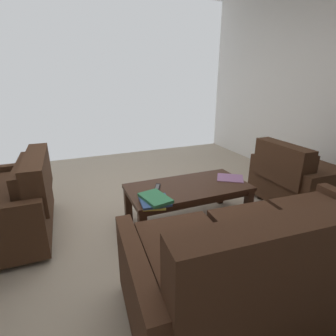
{
  "coord_description": "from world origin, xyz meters",
  "views": [
    {
      "loc": [
        0.63,
        2.38,
        1.47
      ],
      "look_at": [
        -0.14,
        0.53,
        0.76
      ],
      "focal_mm": 27.58,
      "sensor_mm": 36.0,
      "label": 1
    }
  ],
  "objects_px": {
    "armchair_side": "(297,179)",
    "coffee_table": "(188,192)",
    "loveseat_near": "(10,204)",
    "loose_magazine": "(230,178)",
    "tv_remote": "(157,188)",
    "sofa_main": "(276,262)",
    "book_stack": "(155,200)"
  },
  "relations": [
    {
      "from": "sofa_main",
      "to": "loveseat_near",
      "type": "bearing_deg",
      "value": -43.88
    },
    {
      "from": "sofa_main",
      "to": "loose_magazine",
      "type": "relative_size",
      "value": 6.87
    },
    {
      "from": "loveseat_near",
      "to": "loose_magazine",
      "type": "xyz_separation_m",
      "value": [
        -2.18,
        0.42,
        0.08
      ]
    },
    {
      "from": "tv_remote",
      "to": "loose_magazine",
      "type": "bearing_deg",
      "value": 176.81
    },
    {
      "from": "armchair_side",
      "to": "book_stack",
      "type": "relative_size",
      "value": 2.77
    },
    {
      "from": "loveseat_near",
      "to": "book_stack",
      "type": "distance_m",
      "value": 1.39
    },
    {
      "from": "book_stack",
      "to": "tv_remote",
      "type": "height_order",
      "value": "book_stack"
    },
    {
      "from": "sofa_main",
      "to": "armchair_side",
      "type": "height_order",
      "value": "sofa_main"
    },
    {
      "from": "sofa_main",
      "to": "tv_remote",
      "type": "xyz_separation_m",
      "value": [
        0.33,
        -1.24,
        0.06
      ]
    },
    {
      "from": "tv_remote",
      "to": "coffee_table",
      "type": "bearing_deg",
      "value": 169.45
    },
    {
      "from": "armchair_side",
      "to": "loose_magazine",
      "type": "distance_m",
      "value": 0.87
    },
    {
      "from": "sofa_main",
      "to": "armchair_side",
      "type": "distance_m",
      "value": 1.72
    },
    {
      "from": "coffee_table",
      "to": "tv_remote",
      "type": "relative_size",
      "value": 7.58
    },
    {
      "from": "book_stack",
      "to": "loose_magazine",
      "type": "relative_size",
      "value": 1.21
    },
    {
      "from": "book_stack",
      "to": "tv_remote",
      "type": "bearing_deg",
      "value": -114.06
    },
    {
      "from": "armchair_side",
      "to": "book_stack",
      "type": "bearing_deg",
      "value": 3.7
    },
    {
      "from": "sofa_main",
      "to": "armchair_side",
      "type": "bearing_deg",
      "value": -141.75
    },
    {
      "from": "loveseat_near",
      "to": "loose_magazine",
      "type": "distance_m",
      "value": 2.22
    },
    {
      "from": "loveseat_near",
      "to": "loose_magazine",
      "type": "bearing_deg",
      "value": 169.12
    },
    {
      "from": "sofa_main",
      "to": "armchair_side",
      "type": "relative_size",
      "value": 2.05
    },
    {
      "from": "tv_remote",
      "to": "book_stack",
      "type": "bearing_deg",
      "value": 65.94
    },
    {
      "from": "sofa_main",
      "to": "book_stack",
      "type": "height_order",
      "value": "sofa_main"
    },
    {
      "from": "armchair_side",
      "to": "tv_remote",
      "type": "height_order",
      "value": "armchair_side"
    },
    {
      "from": "loveseat_near",
      "to": "tv_remote",
      "type": "height_order",
      "value": "loveseat_near"
    },
    {
      "from": "loose_magazine",
      "to": "coffee_table",
      "type": "bearing_deg",
      "value": 125.87
    },
    {
      "from": "sofa_main",
      "to": "loveseat_near",
      "type": "distance_m",
      "value": 2.33
    },
    {
      "from": "book_stack",
      "to": "armchair_side",
      "type": "bearing_deg",
      "value": -176.3
    },
    {
      "from": "armchair_side",
      "to": "tv_remote",
      "type": "xyz_separation_m",
      "value": [
        1.68,
        -0.18,
        0.1
      ]
    },
    {
      "from": "armchair_side",
      "to": "coffee_table",
      "type": "bearing_deg",
      "value": -4.98
    },
    {
      "from": "coffee_table",
      "to": "loose_magazine",
      "type": "bearing_deg",
      "value": -178.68
    },
    {
      "from": "armchair_side",
      "to": "loose_magazine",
      "type": "bearing_deg",
      "value": -8.77
    },
    {
      "from": "armchair_side",
      "to": "loose_magazine",
      "type": "relative_size",
      "value": 3.34
    }
  ]
}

